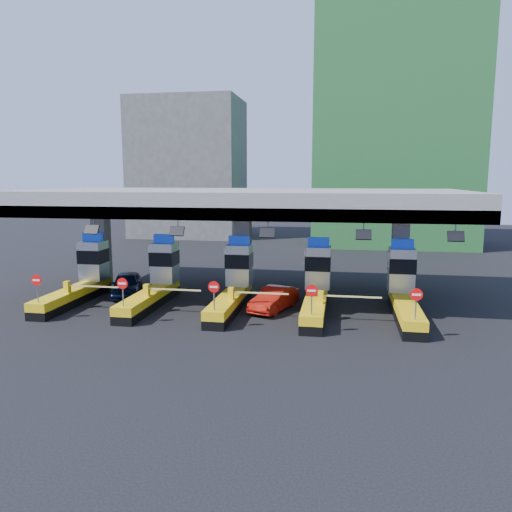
# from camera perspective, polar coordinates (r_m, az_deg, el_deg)

# --- Properties ---
(ground) EXTENTS (120.00, 120.00, 0.00)m
(ground) POSITION_cam_1_polar(r_m,az_deg,el_deg) (30.59, -2.58, -5.82)
(ground) COLOR black
(ground) RESTS_ON ground
(toll_canopy) EXTENTS (28.00, 12.09, 7.00)m
(toll_canopy) POSITION_cam_1_polar(r_m,az_deg,el_deg) (32.43, -1.56, 6.01)
(toll_canopy) COLOR slate
(toll_canopy) RESTS_ON ground
(toll_lane_far_left) EXTENTS (4.43, 8.00, 4.16)m
(toll_lane_far_left) POSITION_cam_1_polar(r_m,az_deg,el_deg) (34.06, -19.17, -2.38)
(toll_lane_far_left) COLOR black
(toll_lane_far_left) RESTS_ON ground
(toll_lane_left) EXTENTS (4.43, 8.00, 4.16)m
(toll_lane_left) POSITION_cam_1_polar(r_m,az_deg,el_deg) (31.95, -11.29, -2.77)
(toll_lane_left) COLOR black
(toll_lane_left) RESTS_ON ground
(toll_lane_center) EXTENTS (4.43, 8.00, 4.16)m
(toll_lane_center) POSITION_cam_1_polar(r_m,az_deg,el_deg) (30.53, -2.49, -3.15)
(toll_lane_center) COLOR black
(toll_lane_center) RESTS_ON ground
(toll_lane_right) EXTENTS (4.43, 8.00, 4.16)m
(toll_lane_right) POSITION_cam_1_polar(r_m,az_deg,el_deg) (29.89, 6.94, -3.47)
(toll_lane_right) COLOR black
(toll_lane_right) RESTS_ON ground
(toll_lane_far_right) EXTENTS (4.43, 8.00, 4.16)m
(toll_lane_far_right) POSITION_cam_1_polar(r_m,az_deg,el_deg) (30.07, 16.52, -3.70)
(toll_lane_far_right) COLOR black
(toll_lane_far_right) RESTS_ON ground
(bg_building_scaffold) EXTENTS (18.00, 12.00, 28.00)m
(bg_building_scaffold) POSITION_cam_1_polar(r_m,az_deg,el_deg) (61.45, 15.51, 14.43)
(bg_building_scaffold) COLOR #1E5926
(bg_building_scaffold) RESTS_ON ground
(bg_building_concrete) EXTENTS (14.00, 10.00, 18.00)m
(bg_building_concrete) POSITION_cam_1_polar(r_m,az_deg,el_deg) (68.02, -7.73, 9.88)
(bg_building_concrete) COLOR #4C4C49
(bg_building_concrete) RESTS_ON ground
(van) EXTENTS (3.18, 4.88, 1.55)m
(van) POSITION_cam_1_polar(r_m,az_deg,el_deg) (34.40, -14.55, -3.12)
(van) COLOR black
(van) RESTS_ON ground
(red_car) EXTENTS (2.71, 4.40, 1.37)m
(red_car) POSITION_cam_1_polar(r_m,az_deg,el_deg) (29.64, 2.09, -4.93)
(red_car) COLOR #A5170C
(red_car) RESTS_ON ground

